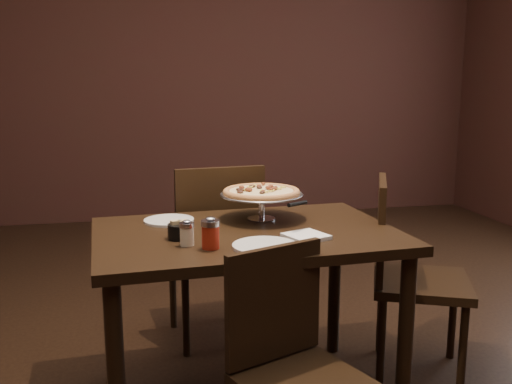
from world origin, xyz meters
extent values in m
cube|color=#331813|center=(0.00, 3.51, 1.40)|extent=(6.00, 0.02, 2.80)
cube|color=black|center=(-0.05, 0.02, 0.74)|extent=(1.26, 0.89, 0.04)
cylinder|color=black|center=(-0.57, -0.36, 0.36)|extent=(0.06, 0.06, 0.72)
cylinder|color=black|center=(0.52, -0.29, 0.36)|extent=(0.06, 0.06, 0.72)
cylinder|color=black|center=(-0.61, 0.32, 0.36)|extent=(0.06, 0.06, 0.72)
cylinder|color=black|center=(0.48, 0.40, 0.36)|extent=(0.06, 0.06, 0.72)
cylinder|color=#B6B6BD|center=(0.05, 0.19, 0.76)|extent=(0.12, 0.12, 0.01)
cylinder|color=#B6B6BD|center=(0.05, 0.19, 0.81)|extent=(0.03, 0.03, 0.10)
cylinder|color=#B6B6BD|center=(0.05, 0.19, 0.86)|extent=(0.09, 0.09, 0.01)
cylinder|color=#9C9CA1|center=(0.05, 0.19, 0.87)|extent=(0.35, 0.35, 0.01)
torus|color=#9C9CA1|center=(0.05, 0.19, 0.87)|extent=(0.36, 0.36, 0.01)
cylinder|color=#93582C|center=(0.05, 0.19, 0.88)|extent=(0.33, 0.33, 0.01)
torus|color=#93582C|center=(0.05, 0.19, 0.88)|extent=(0.34, 0.34, 0.03)
cylinder|color=tan|center=(0.05, 0.19, 0.88)|extent=(0.28, 0.28, 0.01)
cylinder|color=beige|center=(-0.30, -0.14, 0.79)|extent=(0.05, 0.05, 0.07)
cylinder|color=#B6B6BD|center=(-0.30, -0.14, 0.83)|extent=(0.06, 0.06, 0.02)
ellipsoid|color=#B6B6BD|center=(-0.30, -0.14, 0.85)|extent=(0.03, 0.03, 0.01)
cylinder|color=maroon|center=(-0.22, -0.20, 0.80)|extent=(0.06, 0.06, 0.08)
cylinder|color=#B6B6BD|center=(-0.22, -0.20, 0.85)|extent=(0.07, 0.07, 0.02)
ellipsoid|color=#B6B6BD|center=(-0.22, -0.20, 0.87)|extent=(0.04, 0.04, 0.01)
cylinder|color=black|center=(-0.32, -0.05, 0.79)|extent=(0.09, 0.09, 0.06)
cube|color=tan|center=(-0.33, -0.05, 0.80)|extent=(0.04, 0.04, 0.06)
cube|color=tan|center=(-0.31, -0.05, 0.80)|extent=(0.04, 0.04, 0.06)
cube|color=white|center=(0.16, -0.14, 0.76)|extent=(0.19, 0.19, 0.02)
cylinder|color=silver|center=(-0.34, 0.24, 0.76)|extent=(0.21, 0.21, 0.01)
cylinder|color=silver|center=(-0.02, -0.23, 0.76)|extent=(0.24, 0.24, 0.01)
cone|color=#B6B6BD|center=(0.15, -0.06, 0.87)|extent=(0.14, 0.14, 0.00)
cylinder|color=black|center=(0.15, -0.06, 0.88)|extent=(0.10, 0.08, 0.02)
cube|color=black|center=(-0.10, 0.69, 0.45)|extent=(0.49, 0.49, 0.04)
cube|color=black|center=(-0.08, 0.49, 0.72)|extent=(0.44, 0.08, 0.46)
cylinder|color=black|center=(0.05, 0.89, 0.22)|extent=(0.04, 0.04, 0.43)
cylinder|color=black|center=(-0.30, 0.85, 0.22)|extent=(0.04, 0.04, 0.43)
cylinder|color=black|center=(0.09, 0.53, 0.22)|extent=(0.04, 0.04, 0.43)
cylinder|color=black|center=(-0.26, 0.49, 0.22)|extent=(0.04, 0.04, 0.43)
cube|color=black|center=(-0.03, -0.41, 0.61)|extent=(0.36, 0.17, 0.40)
cube|color=black|center=(0.79, 0.11, 0.44)|extent=(0.56, 0.56, 0.04)
cube|color=black|center=(0.62, 0.19, 0.69)|extent=(0.20, 0.40, 0.45)
cylinder|color=black|center=(0.88, -0.12, 0.21)|extent=(0.04, 0.04, 0.42)
cylinder|color=black|center=(1.02, 0.20, 0.21)|extent=(0.04, 0.04, 0.42)
cylinder|color=black|center=(0.57, 0.02, 0.21)|extent=(0.04, 0.04, 0.42)
cylinder|color=black|center=(0.71, 0.34, 0.21)|extent=(0.04, 0.04, 0.42)
camera|label=1|loc=(-0.47, -2.18, 1.35)|focal=40.00mm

